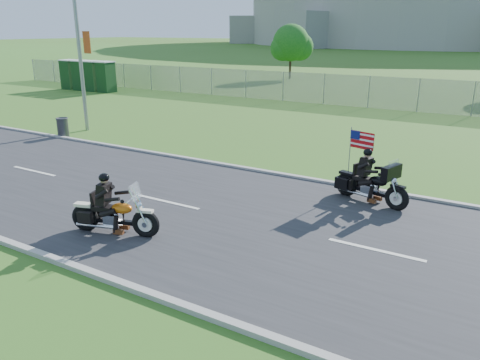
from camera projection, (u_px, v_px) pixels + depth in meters
The scene contains 14 objects.
ground at pixel (226, 217), 12.52m from camera, with size 420.00×420.00×0.00m, color #3E581B.
road at pixel (226, 216), 12.52m from camera, with size 120.00×8.00×0.04m, color #28282B.
curb_north at pixel (290, 176), 15.82m from camera, with size 120.00×0.18×0.12m, color #9E9B93.
curb_south at pixel (116, 282), 9.20m from camera, with size 120.00×0.18×0.12m, color #9E9B93.
fence at pixel (324, 89), 30.99m from camera, with size 60.00×0.03×2.00m, color gray.
streetlight at pixel (79, 10), 21.70m from camera, with size 0.90×2.46×10.00m.
porta_toilet_a at pixel (106, 77), 36.78m from camera, with size 1.10×1.10×2.30m, color #113514.
porta_toilet_b at pixel (93, 77), 37.46m from camera, with size 1.10×1.10×2.30m, color #113514.
porta_toilet_c at pixel (81, 76), 38.14m from camera, with size 1.10×1.10×2.30m, color #113514.
porta_toilet_d at pixel (70, 75), 38.82m from camera, with size 1.10×1.10×2.30m, color #113514.
tree_fence_mid at pixel (291, 45), 46.12m from camera, with size 3.96×3.69×5.30m.
motorcycle_lead at pixel (113, 215), 11.31m from camera, with size 2.27×1.01×1.56m.
motorcycle_follow at pixel (371, 185), 13.36m from camera, with size 2.32×1.08×1.98m.
trash_can at pixel (63, 128), 21.62m from camera, with size 0.50×0.50×0.87m, color #37363B.
Camera 1 is at (6.26, -9.78, 4.80)m, focal length 35.00 mm.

